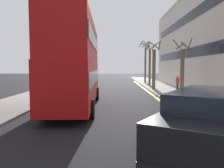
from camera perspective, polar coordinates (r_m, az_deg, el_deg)
name	(u,v)px	position (r m, az deg, el deg)	size (l,w,h in m)	color
sidewalk_right	(191,102)	(18.04, 19.71, -4.28)	(4.00, 80.00, 0.14)	gray
sidewalk_left	(23,101)	(18.52, -22.04, -4.13)	(4.00, 80.00, 0.14)	gray
kerb_line_outer	(170,107)	(15.57, 14.74, -5.77)	(0.10, 56.00, 0.01)	yellow
kerb_line_inner	(168,107)	(15.53, 14.16, -5.78)	(0.10, 56.00, 0.01)	yellow
double_decker_bus_away	(76,62)	(14.96, -9.30, 5.56)	(3.11, 10.89, 5.64)	#B20F0F
taxi_minivan	(210,133)	(6.13, 23.98, -11.56)	(4.07, 5.08, 2.12)	black
pedestrian_far	(178,83)	(25.21, 16.54, 0.30)	(0.34, 0.22, 1.62)	#2D2D38
street_tree_near	(182,69)	(20.97, 17.66, 3.68)	(1.54, 1.41, 5.10)	#6B6047
street_tree_mid	(145,61)	(36.92, 8.58, 5.79)	(2.03, 1.91, 6.99)	#6B6047
street_tree_far	(154,67)	(26.06, 10.74, 4.39)	(1.93, 1.70, 5.68)	#6B6047
street_tree_distant	(150,66)	(31.86, 9.68, 4.68)	(1.67, 1.64, 5.88)	#6B6047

